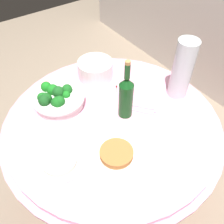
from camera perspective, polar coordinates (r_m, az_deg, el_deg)
ground_plane at (r=1.92m, az=-0.00°, el=-16.45°), size 6.00×6.00×0.00m
buffet_table at (r=1.60m, az=-0.00°, el=-10.30°), size 1.16×1.16×0.74m
broccoli_bowl at (r=1.38m, az=-12.40°, el=2.93°), size 0.28×0.28×0.11m
plate_stack at (r=1.53m, az=-3.80°, el=9.65°), size 0.21×0.21×0.11m
wine_bottle at (r=1.24m, az=3.21°, el=3.67°), size 0.07×0.07×0.34m
decorative_fruit_vase at (r=1.40m, az=15.71°, el=9.05°), size 0.11×0.11×0.34m
serving_tongs at (r=1.36m, az=6.82°, el=0.65°), size 0.15×0.13×0.01m
food_plate_peanuts at (r=1.15m, az=1.01°, el=-9.65°), size 0.22×0.22×0.04m
food_plate_rice at (r=1.16m, az=-11.91°, el=-10.94°), size 0.22×0.22×0.04m
label_placard_front at (r=1.45m, az=1.00°, el=6.04°), size 0.05×0.03×0.05m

